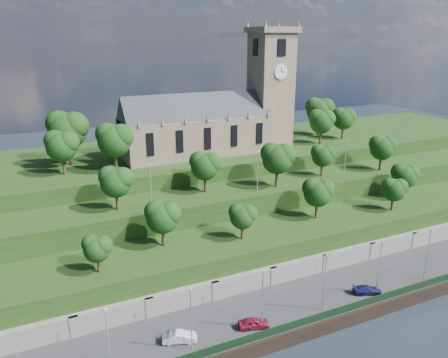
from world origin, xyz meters
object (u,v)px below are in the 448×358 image
car_left (254,323)px  car_right (367,290)px  car_middle (179,337)px  church (217,117)px

car_left → car_right: bearing=-73.6°
car_left → car_middle: bearing=98.0°
car_left → car_right: size_ratio=0.99×
car_middle → car_right: bearing=-74.7°
church → car_middle: bearing=-119.8°
car_right → car_middle: bearing=109.5°
car_middle → car_right: car_middle is taller
church → car_right: (5.92, -42.93, -19.89)m
car_right → church: bearing=30.2°
church → car_left: size_ratio=9.03×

